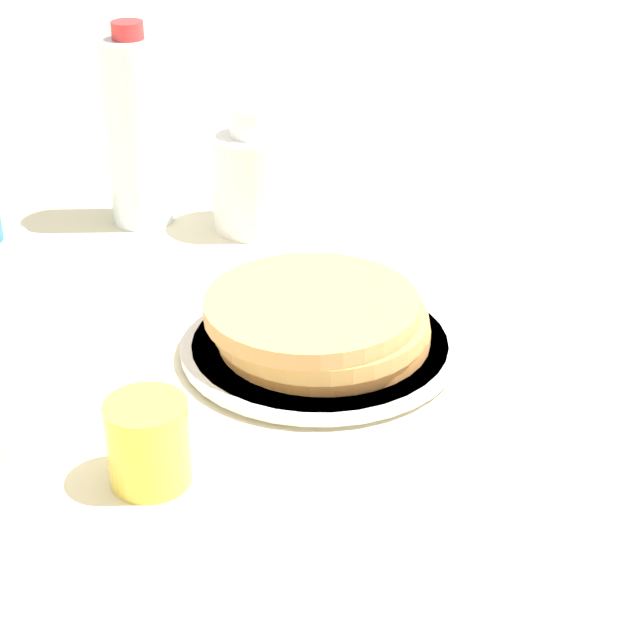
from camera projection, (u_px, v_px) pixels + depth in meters
ground_plane at (285, 356)px, 0.94m from camera, size 4.00×4.00×0.00m
plate at (320, 346)px, 0.94m from camera, size 0.25×0.25×0.01m
pancake_stack at (319, 320)px, 0.93m from camera, size 0.20×0.20×0.04m
juice_glass at (148, 443)px, 0.77m from camera, size 0.06×0.06×0.07m
cream_jug at (254, 177)px, 1.16m from camera, size 0.09×0.09×0.14m
water_bottle_near at (136, 131)px, 1.15m from camera, size 0.07×0.07×0.22m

